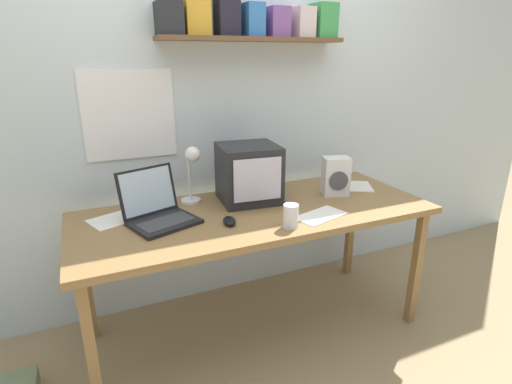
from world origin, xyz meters
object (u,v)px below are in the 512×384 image
(juice_glass, at_px, (291,217))
(printed_handout, at_px, (114,220))
(space_heater, at_px, (336,176))
(computer_mouse, at_px, (229,221))
(crt_monitor, at_px, (249,173))
(laptop, at_px, (157,209))
(loose_paper_near_monitor, at_px, (354,186))
(corner_desk, at_px, (256,220))
(desk_lamp, at_px, (192,167))
(open_notebook, at_px, (321,215))

(juice_glass, height_order, printed_handout, juice_glass)
(juice_glass, relative_size, space_heater, 0.51)
(space_heater, bearing_deg, computer_mouse, -150.09)
(crt_monitor, bearing_deg, juice_glass, -79.71)
(laptop, xyz_separation_m, space_heater, (1.03, -0.03, 0.05))
(laptop, distance_m, loose_paper_near_monitor, 1.23)
(corner_desk, relative_size, desk_lamp, 5.83)
(juice_glass, bearing_deg, desk_lamp, 123.89)
(corner_desk, bearing_deg, crt_monitor, 81.27)
(crt_monitor, xyz_separation_m, juice_glass, (0.04, -0.43, -0.11))
(printed_handout, bearing_deg, corner_desk, -12.89)
(space_heater, relative_size, open_notebook, 0.75)
(juice_glass, bearing_deg, corner_desk, 102.44)
(desk_lamp, relative_size, juice_glass, 2.83)
(space_heater, distance_m, loose_paper_near_monitor, 0.24)
(laptop, distance_m, printed_handout, 0.23)
(open_notebook, bearing_deg, laptop, 160.30)
(corner_desk, bearing_deg, desk_lamp, 140.37)
(crt_monitor, bearing_deg, open_notebook, -50.83)
(desk_lamp, bearing_deg, crt_monitor, -27.76)
(corner_desk, bearing_deg, loose_paper_near_monitor, 8.85)
(laptop, relative_size, computer_mouse, 3.38)
(open_notebook, relative_size, printed_handout, 1.10)
(juice_glass, relative_size, computer_mouse, 1.01)
(corner_desk, xyz_separation_m, printed_handout, (-0.70, 0.16, 0.06))
(crt_monitor, height_order, space_heater, crt_monitor)
(laptop, relative_size, printed_handout, 1.39)
(laptop, xyz_separation_m, desk_lamp, (0.23, 0.16, 0.14))
(crt_monitor, distance_m, printed_handout, 0.75)
(corner_desk, height_order, loose_paper_near_monitor, loose_paper_near_monitor)
(laptop, distance_m, space_heater, 1.03)
(desk_lamp, xyz_separation_m, printed_handout, (-0.43, -0.07, -0.21))
(open_notebook, bearing_deg, printed_handout, 159.04)
(laptop, xyz_separation_m, juice_glass, (0.56, -0.34, -0.01))
(laptop, bearing_deg, corner_desk, -26.39)
(open_notebook, distance_m, printed_handout, 1.04)
(loose_paper_near_monitor, distance_m, printed_handout, 1.43)
(space_heater, bearing_deg, laptop, -163.89)
(open_notebook, height_order, printed_handout, same)
(computer_mouse, bearing_deg, crt_monitor, 51.37)
(crt_monitor, bearing_deg, corner_desk, -93.30)
(desk_lamp, relative_size, computer_mouse, 2.86)
(crt_monitor, distance_m, desk_lamp, 0.31)
(open_notebook, bearing_deg, space_heater, 44.09)
(desk_lamp, bearing_deg, printed_handout, 175.11)
(desk_lamp, bearing_deg, loose_paper_near_monitor, -20.46)
(open_notebook, xyz_separation_m, printed_handout, (-0.97, 0.37, 0.00))
(corner_desk, relative_size, crt_monitor, 5.48)
(desk_lamp, xyz_separation_m, space_heater, (0.80, -0.19, -0.10))
(crt_monitor, xyz_separation_m, desk_lamp, (-0.30, 0.07, 0.05))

